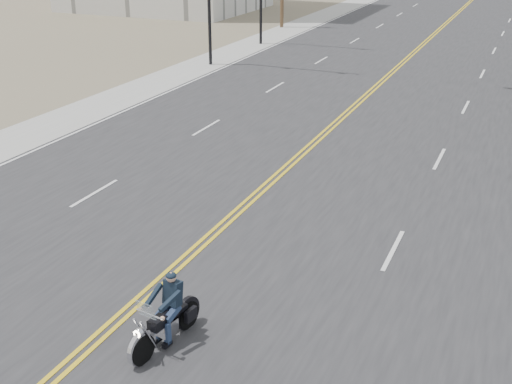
{
  "coord_description": "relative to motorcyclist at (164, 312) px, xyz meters",
  "views": [
    {
      "loc": [
        7.8,
        -3.82,
        8.39
      ],
      "look_at": [
        1.38,
        10.84,
        1.6
      ],
      "focal_mm": 45.0,
      "sensor_mm": 36.0,
      "label": 1
    }
  ],
  "objects": [
    {
      "name": "motorcyclist",
      "position": [
        0.0,
        0.0,
        0.0
      ],
      "size": [
        1.21,
        2.2,
        1.63
      ],
      "primitive_type": null,
      "rotation": [
        0.0,
        0.0,
        2.99
      ],
      "color": "black",
      "rests_on": "ground"
    },
    {
      "name": "road",
      "position": [
        -1.47,
        64.16,
        -0.81
      ],
      "size": [
        20.0,
        200.0,
        0.01
      ],
      "primitive_type": "cube",
      "color": "#303033",
      "rests_on": "ground"
    },
    {
      "name": "sidewalk_left",
      "position": [
        -12.97,
        64.16,
        -0.81
      ],
      "size": [
        3.0,
        200.0,
        0.01
      ],
      "primitive_type": "cube",
      "color": "#A5A5A0",
      "rests_on": "ground"
    }
  ]
}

